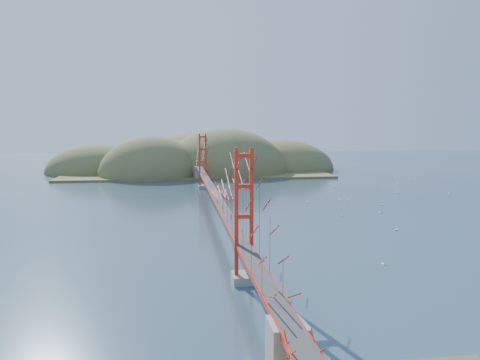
{
  "coord_description": "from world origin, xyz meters",
  "views": [
    {
      "loc": [
        -5.71,
        -68.88,
        13.62
      ],
      "look_at": [
        3.83,
        0.0,
        5.32
      ],
      "focal_mm": 35.0,
      "sensor_mm": 36.0,
      "label": 1
    }
  ],
  "objects": [
    {
      "name": "ground",
      "position": [
        0.0,
        0.0,
        0.0
      ],
      "size": [
        320.0,
        320.0,
        0.0
      ],
      "primitive_type": "plane",
      "color": "#283F50",
      "rests_on": "ground"
    },
    {
      "name": "bridge",
      "position": [
        0.0,
        0.18,
        7.01
      ],
      "size": [
        2.2,
        94.4,
        12.0
      ],
      "color": "gray",
      "rests_on": "ground"
    },
    {
      "name": "far_headlands",
      "position": [
        2.21,
        68.52,
        0.0
      ],
      "size": [
        84.0,
        58.0,
        25.0
      ],
      "color": "brown",
      "rests_on": "ground"
    },
    {
      "name": "sailboat_17",
      "position": [
        50.46,
        35.87,
        0.15
      ],
      "size": [
        0.61,
        0.59,
        0.68
      ],
      "color": "white",
      "rests_on": "ground"
    },
    {
      "name": "sailboat_7",
      "position": [
        37.66,
        17.61,
        0.14
      ],
      "size": [
        0.54,
        0.47,
        0.62
      ],
      "color": "white",
      "rests_on": "ground"
    },
    {
      "name": "sailboat_1",
      "position": [
        18.82,
        -2.77,
        0.14
      ],
      "size": [
        0.55,
        0.55,
        0.58
      ],
      "color": "white",
      "rests_on": "ground"
    },
    {
      "name": "sailboat_2",
      "position": [
        22.47,
        -13.03,
        0.15
      ],
      "size": [
        0.6,
        0.52,
        0.68
      ],
      "color": "white",
      "rests_on": "ground"
    },
    {
      "name": "sailboat_14",
      "position": [
        17.25,
        9.93,
        0.15
      ],
      "size": [
        0.61,
        0.61,
        0.64
      ],
      "color": "white",
      "rests_on": "ground"
    },
    {
      "name": "sailboat_0",
      "position": [
        25.64,
        -1.1,
        0.14
      ],
      "size": [
        0.46,
        0.55,
        0.63
      ],
      "color": "white",
      "rests_on": "ground"
    },
    {
      "name": "sailboat_12",
      "position": [
        8.01,
        27.87,
        0.15
      ],
      "size": [
        0.57,
        0.51,
        0.65
      ],
      "color": "white",
      "rests_on": "ground"
    },
    {
      "name": "sailboat_15",
      "position": [
        35.53,
        22.46,
        0.14
      ],
      "size": [
        0.54,
        0.57,
        0.64
      ],
      "color": "white",
      "rests_on": "ground"
    },
    {
      "name": "sailboat_10",
      "position": [
        14.25,
        -26.84,
        0.14
      ],
      "size": [
        0.44,
        0.51,
        0.59
      ],
      "color": "white",
      "rests_on": "ground"
    },
    {
      "name": "sailboat_9",
      "position": [
        47.54,
        15.52,
        0.16
      ],
      "size": [
        0.68,
        0.68,
        0.74
      ],
      "color": "white",
      "rests_on": "ground"
    },
    {
      "name": "sailboat_8",
      "position": [
        44.17,
        30.5,
        0.13
      ],
      "size": [
        0.48,
        0.39,
        0.56
      ],
      "color": "white",
      "rests_on": "ground"
    },
    {
      "name": "sailboat_3",
      "position": [
        23.47,
        11.21,
        0.14
      ],
      "size": [
        0.53,
        0.53,
        0.57
      ],
      "color": "white",
      "rests_on": "ground"
    },
    {
      "name": "sailboat_16",
      "position": [
        28.69,
        5.05,
        0.15
      ],
      "size": [
        0.66,
        0.66,
        0.7
      ],
      "color": "white",
      "rests_on": "ground"
    },
    {
      "name": "sailboat_4",
      "position": [
        24.92,
        10.93,
        0.14
      ],
      "size": [
        0.52,
        0.52,
        0.59
      ],
      "color": "white",
      "rests_on": "ground"
    },
    {
      "name": "sailboat_extra_0",
      "position": [
        28.31,
        27.61,
        0.14
      ],
      "size": [
        0.58,
        0.58,
        0.61
      ],
      "color": "white",
      "rests_on": "ground"
    }
  ]
}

